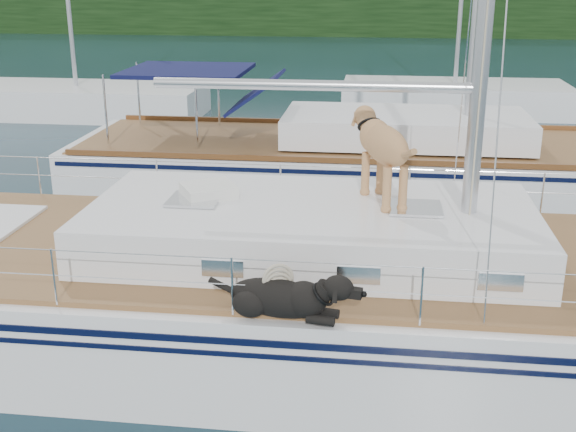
# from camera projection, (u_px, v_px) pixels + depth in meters

# --- Properties ---
(ground) EXTENTS (120.00, 120.00, 0.00)m
(ground) POSITION_uv_depth(u_px,v_px,m) (247.00, 339.00, 9.11)
(ground) COLOR black
(ground) RESTS_ON ground
(shore_bank) EXTENTS (92.00, 1.00, 1.20)m
(shore_bank) POSITION_uv_depth(u_px,v_px,m) (359.00, 26.00, 52.30)
(shore_bank) COLOR #595147
(shore_bank) RESTS_ON ground
(main_sailboat) EXTENTS (12.00, 3.95, 14.01)m
(main_sailboat) POSITION_uv_depth(u_px,v_px,m) (254.00, 290.00, 8.87)
(main_sailboat) COLOR white
(main_sailboat) RESTS_ON ground
(neighbor_sailboat) EXTENTS (11.00, 3.50, 13.30)m
(neighbor_sailboat) POSITION_uv_depth(u_px,v_px,m) (349.00, 166.00, 14.76)
(neighbor_sailboat) COLOR white
(neighbor_sailboat) RESTS_ON ground
(bg_boat_west) EXTENTS (8.00, 3.00, 11.65)m
(bg_boat_west) POSITION_uv_depth(u_px,v_px,m) (78.00, 101.00, 23.04)
(bg_boat_west) COLOR white
(bg_boat_west) RESTS_ON ground
(bg_boat_center) EXTENTS (7.20, 3.00, 11.65)m
(bg_boat_center) POSITION_uv_depth(u_px,v_px,m) (454.00, 98.00, 23.52)
(bg_boat_center) COLOR white
(bg_boat_center) RESTS_ON ground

